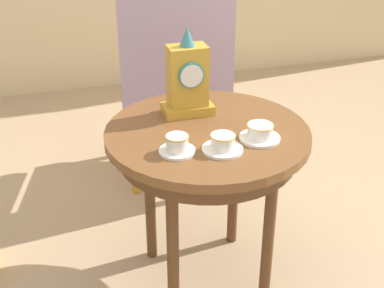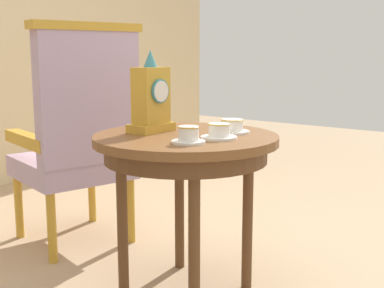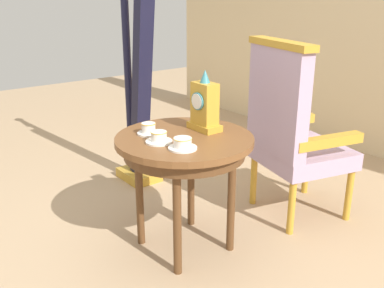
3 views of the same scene
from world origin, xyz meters
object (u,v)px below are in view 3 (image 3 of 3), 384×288
Objects in this scene: harp at (138,89)px; teacup_center at (183,144)px; armchair at (291,129)px; side_table at (184,150)px; mantel_clock at (205,106)px; teacup_left at (149,129)px; teacup_right at (159,138)px.

teacup_center is at bearing -20.17° from harp.
harp is at bearing -155.75° from armchair.
armchair reaches higher than side_table.
teacup_left is at bearing -112.70° from mantel_clock.
teacup_right is (-0.00, -0.16, 0.10)m from side_table.
teacup_right is (0.15, -0.03, -0.00)m from teacup_left.
teacup_left is (-0.15, -0.13, 0.11)m from side_table.
armchair reaches higher than teacup_center.
armchair is at bearing 24.25° from harp.
teacup_right is at bearing -165.30° from teacup_center.
teacup_right is 1.06m from harp.
teacup_right is at bearing -90.10° from side_table.
mantel_clock is at bearing 99.93° from side_table.
harp is (-0.93, 0.13, -0.09)m from mantel_clock.
teacup_left is at bearing -105.14° from armchair.
side_table is 5.99× the size of teacup_left.
mantel_clock is 0.94m from harp.
mantel_clock reaches higher than side_table.
side_table is 5.34× the size of teacup_right.
teacup_right is at bearing -95.72° from armchair.
teacup_left is at bearing 168.16° from teacup_right.
mantel_clock reaches higher than teacup_right.
harp is at bearing 155.00° from teacup_right.
teacup_left reaches higher than teacup_right.
teacup_center is at bearing -86.18° from armchair.
harp reaches higher than teacup_center.
harp is (-0.96, 0.29, 0.13)m from side_table.
teacup_right is 0.12× the size of armchair.
teacup_left is 0.11× the size of armchair.
harp is at bearing 163.42° from side_table.
armchair is 1.16m from harp.
teacup_right is at bearing -85.09° from mantel_clock.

